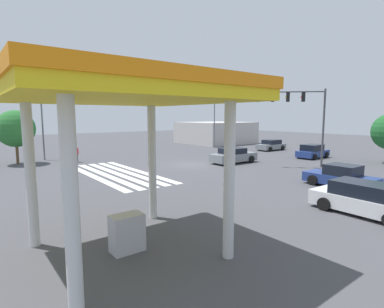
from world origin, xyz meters
The scene contains 14 objects.
ground_plane centered at (0.00, 0.00, 0.00)m, with size 119.68×119.68×0.00m, color #47474C.
crosswalk_markings centered at (0.00, -7.69, 0.00)m, with size 12.34×4.40×0.01m.
traffic_signal_mast centered at (6.85, 6.85, 5.35)m, with size 4.52×4.52×7.07m.
car_0 centered at (13.35, 2.09, 0.68)m, with size 4.46×2.20×1.50m.
car_1 centered at (-3.01, 16.02, 0.68)m, with size 2.12×4.37×1.44m.
car_2 centered at (1.76, 3.86, 0.71)m, with size 2.23×4.90×1.49m.
car_3 centered at (4.63, 13.44, 0.72)m, with size 2.23×4.30×1.52m.
car_4 centered at (16.72, -2.58, 0.73)m, with size 4.78×2.20×1.54m.
gas_station_canopy centered at (13.46, -13.21, 5.16)m, with size 7.15×7.15×5.83m.
corner_building centered at (-15.97, 17.42, 1.80)m, with size 10.44×10.44×3.61m.
pedestrian centered at (-8.22, -8.40, 0.92)m, with size 0.41×0.41×1.65m.
street_light_pole_a centered at (-10.29, 12.07, 5.61)m, with size 0.80×0.36×9.57m.
street_light_pole_b centered at (-11.89, -10.66, 4.57)m, with size 0.80×0.36×7.58m.
tree_corner_b centered at (-10.68, -13.31, 3.44)m, with size 3.56×3.56×5.23m.
Camera 1 is at (22.66, -17.47, 4.66)m, focal length 28.00 mm.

